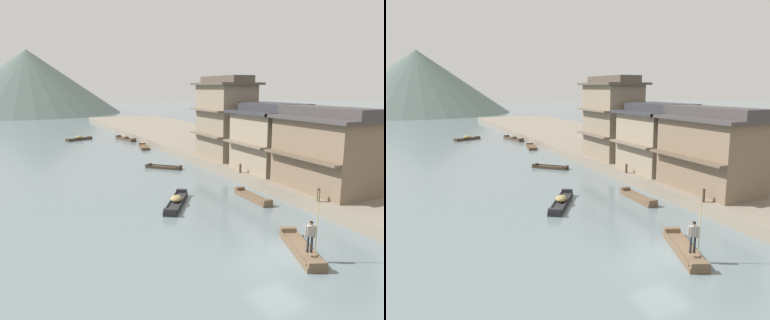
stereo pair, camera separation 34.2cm
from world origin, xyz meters
The scene contains 16 objects.
ground_plane centered at (0.00, 0.00, 0.00)m, with size 400.00×400.00×0.00m, color slate.
riverbank_right centered at (15.12, 30.00, 0.41)m, with size 18.00×110.00×0.83m, color slate.
boat_foreground_poled centered at (1.28, -0.21, 0.17)m, with size 2.63×4.62×0.52m.
boatman_person centered at (0.87, -1.26, 1.53)m, with size 0.52×0.37×3.04m.
boat_moored_nearest centered at (4.81, 36.08, 0.12)m, with size 2.11×5.01×0.36m.
boat_moored_second centered at (4.32, 8.57, 0.18)m, with size 0.94×4.17×0.52m.
boat_moored_third centered at (2.32, 21.96, 0.13)m, with size 3.41×3.40×0.37m.
boat_moored_far centered at (-1.42, 9.78, 0.24)m, with size 3.58×4.82×0.73m.
boat_midriver_drifting centered at (4.64, 44.94, 0.25)m, with size 2.07×5.60×0.76m.
boat_midriver_upstream centered at (-2.17, 48.21, 0.25)m, with size 4.42×2.83×0.73m.
house_waterfront_nearest centered at (9.15, 6.46, 3.82)m, with size 5.25×8.24×6.14m.
house_waterfront_second centered at (9.92, 13.68, 3.83)m, with size 6.80×6.83×6.14m.
house_waterfront_tall centered at (9.16, 20.99, 5.13)m, with size 5.28×7.15×8.74m.
mooring_post_dock_near centered at (6.47, 4.04, 1.28)m, with size 0.20×0.20×0.92m, color #473828.
mooring_post_dock_mid centered at (6.47, 13.66, 1.24)m, with size 0.20×0.20×0.83m, color #473828.
hill_far_west centered at (-6.19, 122.68, 10.35)m, with size 59.31×59.31×20.70m, color #4C5B56.
Camera 1 is at (-11.53, -14.07, 8.31)m, focal length 35.02 mm.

